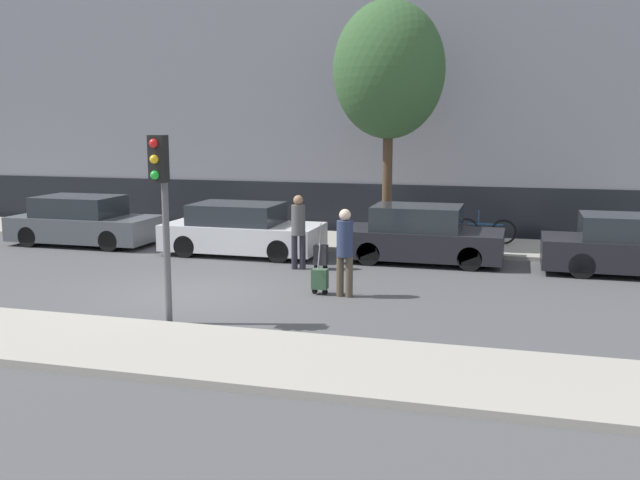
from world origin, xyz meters
The scene contains 14 objects.
ground_plane centered at (0.00, 0.00, 0.00)m, with size 80.00×80.00×0.00m, color #4C4C4F.
sidewalk_near centered at (0.00, -3.75, 0.06)m, with size 28.00×2.50×0.12m.
sidewalk_far centered at (0.00, 7.00, 0.06)m, with size 28.00×3.00×0.12m.
building_facade centered at (0.00, 10.81, 4.92)m, with size 28.00×3.29×9.87m.
parked_car_0 centered at (-5.94, 4.70, 0.67)m, with size 4.26×1.89×1.43m.
parked_car_1 centered at (-0.85, 4.48, 0.65)m, with size 4.25×1.91×1.39m.
parked_car_2 centered at (4.01, 4.72, 0.68)m, with size 4.03×1.85×1.46m.
pedestrian_left centered at (1.25, 2.98, 1.04)m, with size 0.35×0.34×1.82m.
trolley_left centered at (1.79, 3.08, 0.36)m, with size 0.34×0.29×1.14m.
pedestrian_right centered at (3.01, 0.55, 1.05)m, with size 0.35×0.34×1.83m.
trolley_right centered at (2.46, 0.61, 0.33)m, with size 0.34×0.29×1.08m.
traffic_light centered at (0.46, -2.37, 2.40)m, with size 0.28×0.47×3.35m.
parked_bicycle centered at (5.49, 7.35, 0.49)m, with size 1.77×0.06×0.96m.
bare_tree_near_crossing centered at (2.75, 6.63, 4.98)m, with size 3.11×3.11×6.79m.
Camera 1 is at (6.41, -13.39, 3.55)m, focal length 40.00 mm.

